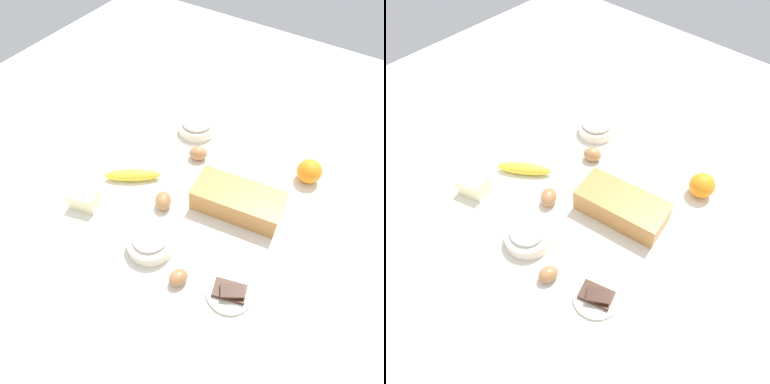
# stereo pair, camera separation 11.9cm
# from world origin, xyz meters

# --- Properties ---
(ground_plane) EXTENTS (2.40, 2.40, 0.02)m
(ground_plane) POSITION_xyz_m (0.00, 0.00, -0.01)
(ground_plane) COLOR silver
(loaf_pan) EXTENTS (0.30, 0.17, 0.08)m
(loaf_pan) POSITION_xyz_m (0.14, 0.05, 0.04)
(loaf_pan) COLOR #B77A3D
(loaf_pan) RESTS_ON ground_plane
(flour_bowl) EXTENTS (0.14, 0.14, 0.07)m
(flour_bowl) POSITION_xyz_m (-0.17, 0.29, 0.03)
(flour_bowl) COLOR silver
(flour_bowl) RESTS_ON ground_plane
(sugar_bowl) EXTENTS (0.14, 0.14, 0.07)m
(sugar_bowl) POSITION_xyz_m (-0.01, -0.22, 0.03)
(sugar_bowl) COLOR silver
(sugar_bowl) RESTS_ON ground_plane
(banana) EXTENTS (0.18, 0.14, 0.04)m
(banana) POSITION_xyz_m (-0.22, -0.03, 0.02)
(banana) COLOR yellow
(banana) RESTS_ON ground_plane
(orange_fruit) EXTENTS (0.08, 0.08, 0.08)m
(orange_fruit) POSITION_xyz_m (0.28, 0.29, 0.04)
(orange_fruit) COLOR orange
(orange_fruit) RESTS_ON ground_plane
(butter_block) EXTENTS (0.10, 0.09, 0.06)m
(butter_block) POSITION_xyz_m (-0.28, -0.20, 0.03)
(butter_block) COLOR #F4EDB2
(butter_block) RESTS_ON ground_plane
(egg_near_butter) EXTENTS (0.08, 0.09, 0.05)m
(egg_near_butter) POSITION_xyz_m (-0.06, -0.07, 0.03)
(egg_near_butter) COLOR #A46E42
(egg_near_butter) RESTS_ON ground_plane
(egg_beside_bowl) EXTENTS (0.08, 0.07, 0.05)m
(egg_beside_bowl) POSITION_xyz_m (-0.09, 0.17, 0.03)
(egg_beside_bowl) COLOR #AF7647
(egg_beside_bowl) RESTS_ON ground_plane
(egg_loose) EXTENTS (0.06, 0.07, 0.04)m
(egg_loose) POSITION_xyz_m (0.13, -0.26, 0.02)
(egg_loose) COLOR #A26D42
(egg_loose) RESTS_ON ground_plane
(chocolate_plate) EXTENTS (0.13, 0.13, 0.03)m
(chocolate_plate) POSITION_xyz_m (0.26, -0.22, 0.01)
(chocolate_plate) COLOR silver
(chocolate_plate) RESTS_ON ground_plane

